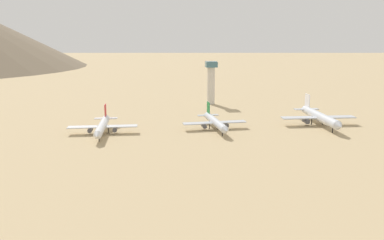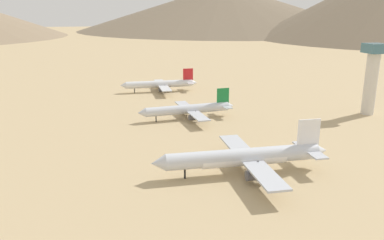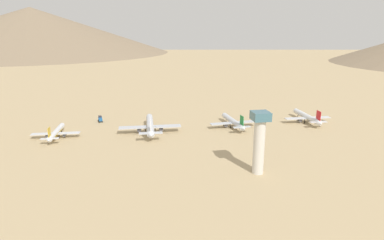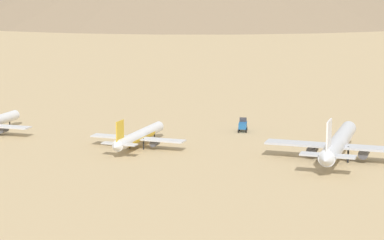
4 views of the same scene
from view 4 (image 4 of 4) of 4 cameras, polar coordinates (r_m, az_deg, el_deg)
name	(u,v)px [view 4 (image 4 of 4)]	position (r m, az deg, el deg)	size (l,w,h in m)	color
ground_plane	(338,159)	(204.68, 10.58, -2.78)	(1800.00, 1800.00, 0.00)	tan
parked_jet_2	(338,143)	(202.41, 10.62, -1.66)	(45.62, 36.99, 13.17)	silver
parked_jet_3	(139,136)	(213.92, -3.88, -1.18)	(33.24, 26.98, 9.59)	silver
service_truck	(243,125)	(236.62, 3.72, -0.34)	(5.53, 3.52, 3.90)	#1E5999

